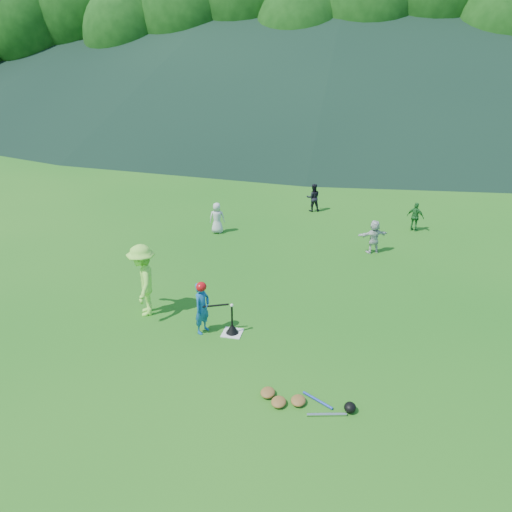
{
  "coord_description": "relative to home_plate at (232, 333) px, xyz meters",
  "views": [
    {
      "loc": [
        2.7,
        -9.53,
        6.21
      ],
      "look_at": [
        0.0,
        2.5,
        0.9
      ],
      "focal_mm": 35.0,
      "sensor_mm": 36.0,
      "label": 1
    }
  ],
  "objects": [
    {
      "name": "outfield_fence",
      "position": [
        0.0,
        28.0,
        0.69
      ],
      "size": [
        70.07,
        0.08,
        1.33
      ],
      "color": "gray",
      "rests_on": "ground"
    },
    {
      "name": "ground",
      "position": [
        0.0,
        0.0,
        -0.01
      ],
      "size": [
        120.0,
        120.0,
        0.0
      ],
      "primitive_type": "plane",
      "color": "#176016",
      "rests_on": "ground"
    },
    {
      "name": "fielder_c",
      "position": [
        4.54,
        8.01,
        0.51
      ],
      "size": [
        0.66,
        0.48,
        1.04
      ],
      "primitive_type": "imported",
      "rotation": [
        0.0,
        0.0,
        2.73
      ],
      "color": "#1F6927",
      "rests_on": "ground"
    },
    {
      "name": "batting_tee",
      "position": [
        0.0,
        0.0,
        0.12
      ],
      "size": [
        0.3,
        0.3,
        0.68
      ],
      "color": "black",
      "rests_on": "home_plate"
    },
    {
      "name": "home_plate",
      "position": [
        0.0,
        0.0,
        0.0
      ],
      "size": [
        0.45,
        0.45,
        0.02
      ],
      "primitive_type": "cube",
      "color": "silver",
      "rests_on": "ground"
    },
    {
      "name": "batter_child",
      "position": [
        -0.68,
        -0.07,
        0.61
      ],
      "size": [
        0.43,
        0.53,
        1.25
      ],
      "primitive_type": "imported",
      "rotation": [
        0.0,
        0.0,
        1.23
      ],
      "color": "#155796",
      "rests_on": "ground"
    },
    {
      "name": "adult_coach",
      "position": [
        -2.34,
        0.43,
        0.9
      ],
      "size": [
        1.07,
        1.34,
        1.82
      ],
      "primitive_type": "imported",
      "rotation": [
        0.0,
        0.0,
        -1.18
      ],
      "color": "#96F447",
      "rests_on": "ground"
    },
    {
      "name": "fielder_d",
      "position": [
        3.12,
        5.65,
        0.53
      ],
      "size": [
        1.04,
        0.73,
        1.08
      ],
      "primitive_type": "imported",
      "rotation": [
        0.0,
        0.0,
        3.6
      ],
      "color": "silver",
      "rests_on": "ground"
    },
    {
      "name": "fielder_a",
      "position": [
        -2.25,
        6.28,
        0.54
      ],
      "size": [
        0.59,
        0.45,
        1.09
      ],
      "primitive_type": "imported",
      "rotation": [
        0.0,
        0.0,
        3.35
      ],
      "color": "silver",
      "rests_on": "ground"
    },
    {
      "name": "tree_line",
      "position": [
        0.2,
        33.83,
        8.2
      ],
      "size": [
        70.04,
        11.4,
        14.82
      ],
      "color": "#382314",
      "rests_on": "ground"
    },
    {
      "name": "fielder_b",
      "position": [
        0.75,
        9.47,
        0.54
      ],
      "size": [
        0.63,
        0.55,
        1.1
      ],
      "primitive_type": "imported",
      "rotation": [
        0.0,
        0.0,
        3.42
      ],
      "color": "black",
      "rests_on": "ground"
    },
    {
      "name": "baseball",
      "position": [
        0.0,
        0.0,
        0.73
      ],
      "size": [
        0.08,
        0.08,
        0.08
      ],
      "primitive_type": "sphere",
      "color": "white",
      "rests_on": "batting_tee"
    },
    {
      "name": "batter_gear",
      "position": [
        -0.66,
        -0.06,
        1.12
      ],
      "size": [
        0.72,
        0.3,
        0.61
      ],
      "color": "#B40C0F",
      "rests_on": "ground"
    },
    {
      "name": "equipment_pile",
      "position": [
        1.84,
        -2.09,
        0.06
      ],
      "size": [
        1.8,
        0.66,
        0.19
      ],
      "color": "olive",
      "rests_on": "ground"
    }
  ]
}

